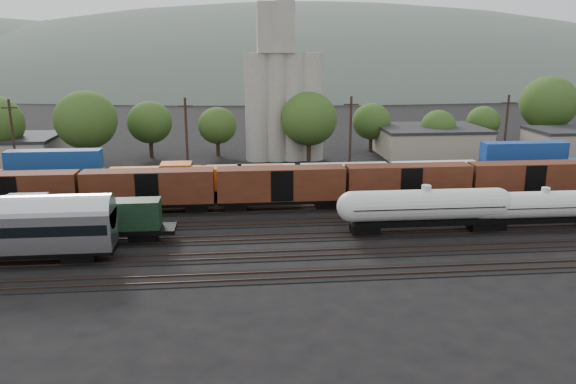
{
  "coord_description": "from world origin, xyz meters",
  "views": [
    {
      "loc": [
        -5.26,
        -59.25,
        18.94
      ],
      "look_at": [
        0.74,
        2.0,
        3.0
      ],
      "focal_mm": 35.0,
      "sensor_mm": 36.0,
      "label": 1
    }
  ],
  "objects": [
    {
      "name": "green_locomotive",
      "position": [
        -21.13,
        -5.0,
        2.68
      ],
      "size": [
        17.8,
        3.14,
        4.71
      ],
      "color": "black",
      "rests_on": "ground"
    },
    {
      "name": "distant_hills",
      "position": [
        23.92,
        260.0,
        -20.56
      ],
      "size": [
        860.0,
        286.0,
        130.0
      ],
      "color": "#59665B",
      "rests_on": "ground"
    },
    {
      "name": "tank_car_b",
      "position": [
        27.34,
        -5.0,
        2.58
      ],
      "size": [
        16.51,
        2.96,
        4.33
      ],
      "color": "silver",
      "rests_on": "ground"
    },
    {
      "name": "utility_poles",
      "position": [
        0.0,
        22.0,
        6.21
      ],
      "size": [
        122.2,
        0.36,
        12.0
      ],
      "color": "black",
      "rests_on": "ground"
    },
    {
      "name": "tracks",
      "position": [
        0.0,
        0.0,
        0.05
      ],
      "size": [
        180.0,
        33.2,
        0.2
      ],
      "color": "black",
      "rests_on": "ground"
    },
    {
      "name": "tank_car_a",
      "position": [
        14.36,
        -5.0,
        2.88
      ],
      "size": [
        18.6,
        3.33,
        4.88
      ],
      "color": "silver",
      "rests_on": "ground"
    },
    {
      "name": "tree_band",
      "position": [
        1.06,
        37.07,
        7.48
      ],
      "size": [
        161.42,
        21.77,
        14.11
      ],
      "color": "black",
      "rests_on": "ground"
    },
    {
      "name": "orange_locomotive",
      "position": [
        -7.79,
        10.0,
        2.66
      ],
      "size": [
        18.68,
        3.11,
        4.67
      ],
      "color": "black",
      "rests_on": "ground"
    },
    {
      "name": "grain_silo",
      "position": [
        3.28,
        36.0,
        11.26
      ],
      "size": [
        13.4,
        5.0,
        29.0
      ],
      "color": "#9F9D92",
      "rests_on": "ground"
    },
    {
      "name": "container_wall",
      "position": [
        7.21,
        15.0,
        2.44
      ],
      "size": [
        178.4,
        2.6,
        5.8
      ],
      "color": "black",
      "rests_on": "ground"
    },
    {
      "name": "boxcar_string",
      "position": [
        0.21,
        5.0,
        3.12
      ],
      "size": [
        169.0,
        2.9,
        4.2
      ],
      "color": "black",
      "rests_on": "ground"
    },
    {
      "name": "industrial_sheds",
      "position": [
        6.63,
        35.25,
        2.56
      ],
      "size": [
        119.38,
        17.26,
        5.1
      ],
      "color": "#9E937F",
      "rests_on": "ground"
    },
    {
      "name": "ground",
      "position": [
        0.0,
        0.0,
        0.0
      ],
      "size": [
        600.0,
        600.0,
        0.0
      ],
      "primitive_type": "plane",
      "color": "black"
    }
  ]
}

